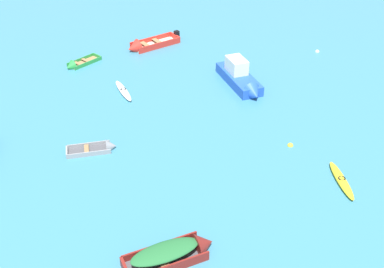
{
  "coord_description": "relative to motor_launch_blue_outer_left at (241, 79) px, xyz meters",
  "views": [
    {
      "loc": [
        -1.37,
        -1.58,
        15.31
      ],
      "look_at": [
        0.0,
        20.96,
        0.15
      ],
      "focal_mm": 44.1,
      "sensor_mm": 36.0,
      "label": 1
    }
  ],
  "objects": [
    {
      "name": "rowboat_maroon_near_camera",
      "position": [
        -4.83,
        -15.03,
        -0.17
      ],
      "size": [
        4.09,
        2.54,
        1.18
      ],
      "color": "#4C4C51",
      "rests_on": "ground_plane"
    },
    {
      "name": "rowboat_green_near_right",
      "position": [
        -11.75,
        3.7,
        -0.41
      ],
      "size": [
        2.67,
        2.67,
        0.89
      ],
      "color": "#99754C",
      "rests_on": "ground_plane"
    },
    {
      "name": "mooring_buoy_midfield",
      "position": [
        6.86,
        5.25,
        -0.54
      ],
      "size": [
        0.32,
        0.32,
        0.32
      ],
      "primitive_type": "sphere",
      "color": "silver",
      "rests_on": "ground_plane"
    },
    {
      "name": "kayak_yellow_outer_right",
      "position": [
        3.56,
        -10.62,
        -0.4
      ],
      "size": [
        0.64,
        3.08,
        0.29
      ],
      "color": "yellow",
      "rests_on": "ground_plane"
    },
    {
      "name": "rowboat_grey_back_row_left",
      "position": [
        -8.77,
        -7.05,
        -0.41
      ],
      "size": [
        2.83,
        1.33,
        0.87
      ],
      "color": "#4C4C51",
      "rests_on": "ground_plane"
    },
    {
      "name": "motor_launch_blue_outer_left",
      "position": [
        0.0,
        0.0,
        0.0
      ],
      "size": [
        2.82,
        5.31,
        1.93
      ],
      "color": "blue",
      "rests_on": "ground_plane"
    },
    {
      "name": "rowboat_red_cluster_outer",
      "position": [
        -6.77,
        6.71,
        -0.31
      ],
      "size": [
        4.48,
        3.51,
        1.31
      ],
      "color": "beige",
      "rests_on": "ground_plane"
    },
    {
      "name": "kayak_white_midfield_right",
      "position": [
        -8.0,
        -0.5,
        -0.4
      ],
      "size": [
        1.56,
        3.04,
        0.29
      ],
      "color": "white",
      "rests_on": "ground_plane"
    },
    {
      "name": "mooring_buoy_between_boats_left",
      "position": [
        1.74,
        -7.3,
        -0.54
      ],
      "size": [
        0.34,
        0.34,
        0.34
      ],
      "primitive_type": "sphere",
      "color": "yellow",
      "rests_on": "ground_plane"
    }
  ]
}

